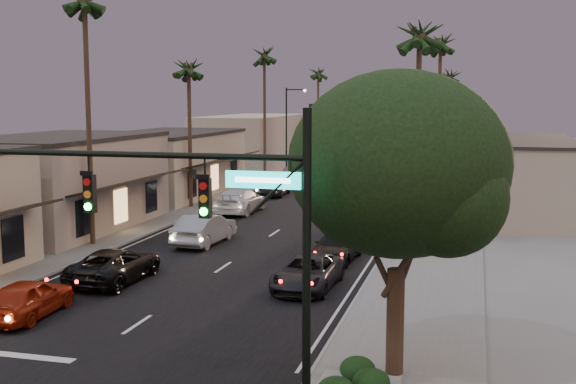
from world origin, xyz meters
The scene contains 29 objects.
ground centered at (0.00, 40.00, 0.00)m, with size 200.00×200.00×0.00m, color slate.
road centered at (0.00, 45.00, 0.00)m, with size 14.00×120.00×0.02m, color black.
sidewalk_left centered at (-9.50, 52.00, 0.06)m, with size 5.00×92.00×0.12m, color slate.
sidewalk_right centered at (9.50, 52.00, 0.06)m, with size 5.00×92.00×0.12m, color slate.
storefront_mid centered at (-13.00, 26.00, 2.75)m, with size 8.00×14.00×5.50m, color #A59784.
storefront_far centered at (-13.00, 42.00, 2.50)m, with size 8.00×16.00×5.00m, color #BAAC8E.
storefront_dist centered at (-13.00, 65.00, 3.00)m, with size 8.00×20.00×6.00m, color #A59784.
building_right centered at (14.00, 40.00, 2.50)m, with size 8.00×18.00×5.00m, color #A59784.
traffic_signal centered at (5.69, 4.00, 5.08)m, with size 8.51×0.22×7.80m.
corner_tree centered at (9.48, 7.45, 5.98)m, with size 6.20×6.20×8.80m.
arch centered at (0.00, 70.00, 5.53)m, with size 15.20×0.40×7.27m.
streetlight_right centered at (6.92, 45.00, 5.33)m, with size 2.13×0.30×9.00m.
streetlight_left centered at (-6.92, 58.00, 5.33)m, with size 2.13×0.30×9.00m.
palm_lc centered at (-8.60, 36.00, 10.47)m, with size 3.20×3.20×12.20m.
palm_ld centered at (-8.60, 55.00, 12.42)m, with size 3.20×3.20×14.20m.
palm_ra centered at (8.60, 24.00, 11.44)m, with size 3.20×3.20×13.20m.
palm_rb centered at (8.60, 44.00, 12.42)m, with size 3.20×3.20×14.20m.
palm_rc centered at (8.60, 64.00, 10.47)m, with size 3.20×3.20×12.20m.
palm_far centered at (-8.30, 78.00, 11.44)m, with size 3.20×3.20×13.20m.
oncoming_red centered at (-4.25, 9.79, 0.73)m, with size 1.73×4.30×1.47m, color #9B210B.
oncoming_pickup centered at (-3.67, 15.29, 0.74)m, with size 2.46×5.33×1.48m, color black.
oncoming_silver centered at (-2.87, 23.96, 0.85)m, with size 1.80×5.15×1.70m, color gray.
oncoming_white centered at (-4.40, 34.74, 0.87)m, with size 2.43×5.98×1.74m, color silver.
oncoming_dgrey centered at (-4.47, 43.94, 0.82)m, with size 1.94×4.83×1.65m, color black.
oncoming_grey_far centered at (-5.08, 52.86, 0.77)m, with size 1.62×4.65×1.53m, color #454549.
curbside_near centered at (4.76, 16.35, 0.69)m, with size 2.29×4.98×1.38m, color black.
curbside_black centered at (4.95, 21.85, 0.70)m, with size 1.97×4.84×1.40m, color black.
curbside_grey centered at (3.87, 34.03, 0.71)m, with size 1.67×4.16×1.42m, color #56575C.
curbside_far centered at (6.03, 50.50, 0.77)m, with size 1.64×4.70×1.55m, color black.
Camera 1 is at (11.50, -12.66, 8.04)m, focal length 45.00 mm.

